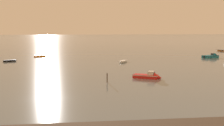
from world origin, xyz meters
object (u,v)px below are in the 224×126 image
rowboat_moored_4 (10,61)px  rowboat_moored_2 (123,61)px  motorboat_moored_6 (42,56)px  mooring_post_left (107,78)px  motorboat_moored_0 (212,57)px  motorboat_moored_4 (150,77)px  rowboat_moored_1 (221,51)px

rowboat_moored_4 → rowboat_moored_2: bearing=139.4°
motorboat_moored_6 → rowboat_moored_4: bearing=-113.4°
rowboat_moored_2 → mooring_post_left: size_ratio=2.28×
motorboat_moored_0 → rowboat_moored_4: motorboat_moored_0 is taller
motorboat_moored_0 → rowboat_moored_4: (-65.21, -3.76, -0.14)m
motorboat_moored_6 → motorboat_moored_4: bearing=-53.1°
motorboat_moored_0 → rowboat_moored_2: bearing=173.5°
motorboat_moored_0 → motorboat_moored_4: 49.36m
rowboat_moored_4 → mooring_post_left: 45.32m
motorboat_moored_6 → rowboat_moored_1: bearing=21.1°
motorboat_moored_4 → motorboat_moored_6: (-26.09, 47.47, -0.13)m
rowboat_moored_2 → rowboat_moored_4: (-33.30, 5.86, -0.01)m
rowboat_moored_1 → motorboat_moored_4: bearing=128.9°
motorboat_moored_0 → rowboat_moored_1: bearing=35.1°
rowboat_moored_2 → motorboat_moored_6: (-25.36, 18.82, 0.02)m
rowboat_moored_1 → motorboat_moored_0: size_ratio=0.63×
motorboat_moored_4 → rowboat_moored_4: 48.47m
mooring_post_left → motorboat_moored_0: bearing=46.0°
motorboat_moored_0 → mooring_post_left: bearing=-157.3°
motorboat_moored_4 → rowboat_moored_4: size_ratio=1.42×
rowboat_moored_2 → mooring_post_left: 32.86m
rowboat_moored_1 → motorboat_moored_4: size_ratio=0.75×
motorboat_moored_0 → rowboat_moored_4: 65.32m
rowboat_moored_1 → mooring_post_left: size_ratio=2.30×
rowboat_moored_1 → motorboat_moored_6: bearing=88.2°
motorboat_moored_6 → mooring_post_left: size_ratio=2.26×
mooring_post_left → rowboat_moored_2: bearing=75.7°
motorboat_moored_6 → mooring_post_left: (17.22, -50.65, 0.63)m
rowboat_moored_1 → rowboat_moored_4: size_ratio=1.07×
rowboat_moored_1 → rowboat_moored_4: 86.65m
rowboat_moored_2 → motorboat_moored_4: 28.66m
rowboat_moored_1 → motorboat_moored_0: (-16.10, -26.18, 0.13)m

